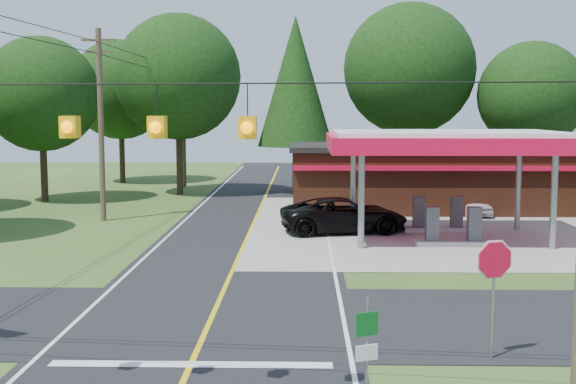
{
  "coord_description": "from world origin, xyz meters",
  "views": [
    {
      "loc": [
        2.58,
        -19.5,
        5.82
      ],
      "look_at": [
        2.0,
        7.0,
        2.8
      ],
      "focal_mm": 45.0,
      "sensor_mm": 36.0,
      "label": 1
    }
  ],
  "objects_px": {
    "sedan_car": "(473,204)",
    "octagonal_stop_sign": "(494,269)",
    "gas_canopy": "(447,145)",
    "suv_car": "(344,215)"
  },
  "relations": [
    {
      "from": "sedan_car",
      "to": "octagonal_stop_sign",
      "type": "relative_size",
      "value": 1.25
    },
    {
      "from": "gas_canopy",
      "to": "sedan_car",
      "type": "bearing_deg",
      "value": 67.84
    },
    {
      "from": "gas_canopy",
      "to": "suv_car",
      "type": "distance_m",
      "value": 5.86
    },
    {
      "from": "suv_car",
      "to": "sedan_car",
      "type": "distance_m",
      "value": 9.52
    },
    {
      "from": "gas_canopy",
      "to": "octagonal_stop_sign",
      "type": "distance_m",
      "value": 16.28
    },
    {
      "from": "sedan_car",
      "to": "octagonal_stop_sign",
      "type": "bearing_deg",
      "value": -104.95
    },
    {
      "from": "octagonal_stop_sign",
      "to": "gas_canopy",
      "type": "bearing_deg",
      "value": 82.88
    },
    {
      "from": "gas_canopy",
      "to": "octagonal_stop_sign",
      "type": "bearing_deg",
      "value": -97.12
    },
    {
      "from": "suv_car",
      "to": "sedan_car",
      "type": "bearing_deg",
      "value": -62.03
    },
    {
      "from": "gas_canopy",
      "to": "sedan_car",
      "type": "distance_m",
      "value": 8.76
    }
  ]
}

